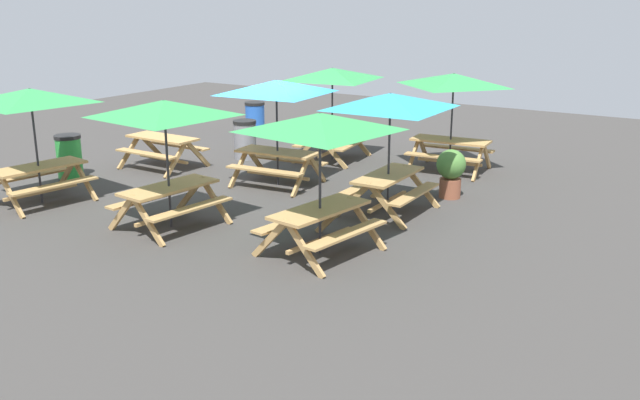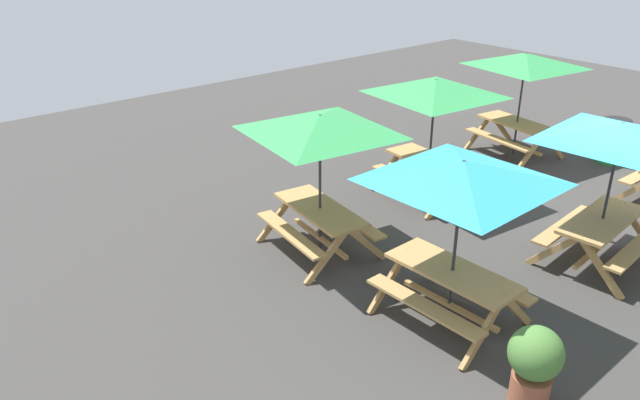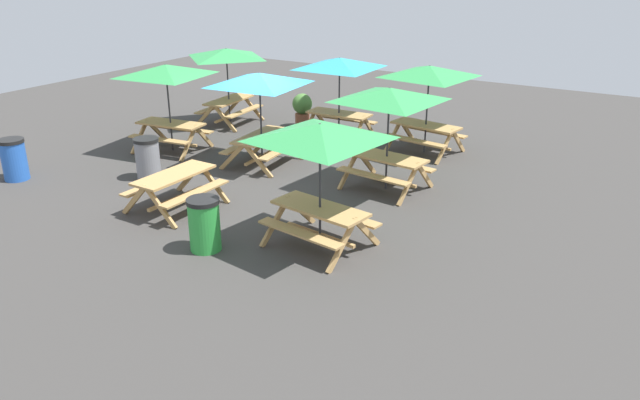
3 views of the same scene
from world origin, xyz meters
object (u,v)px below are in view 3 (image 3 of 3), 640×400
object	(u,v)px
picnic_table_3	(166,77)
picnic_table_5	(389,102)
picnic_table_0	(320,141)
picnic_table_7	(340,69)
picnic_table_2	(175,183)
potted_plant_0	(302,108)
trash_bin_blue	(14,159)
trash_bin_gray	(148,158)
picnic_table_1	(429,78)
trash_bin_green	(204,224)
picnic_table_6	(227,59)
picnic_table_4	(260,86)

from	to	relation	value
picnic_table_3	picnic_table_5	distance (m)	6.18
picnic_table_0	picnic_table_7	size ratio (longest dim) A/B	0.99
picnic_table_2	picnic_table_7	distance (m)	6.40
picnic_table_5	potted_plant_0	world-z (taller)	picnic_table_5
trash_bin_blue	trash_bin_gray	world-z (taller)	same
picnic_table_0	trash_bin_gray	xyz separation A→B (m)	(5.34, -1.01, -1.49)
picnic_table_3	trash_bin_gray	size ratio (longest dim) A/B	2.86
picnic_table_0	picnic_table_1	world-z (taller)	same
picnic_table_1	trash_bin_green	distance (m)	7.72
picnic_table_0	potted_plant_0	xyz separation A→B (m)	(4.76, -6.80, -1.42)
picnic_table_2	picnic_table_5	bearing A→B (deg)	137.15
picnic_table_7	potted_plant_0	size ratio (longest dim) A/B	2.80
picnic_table_5	picnic_table_1	bearing A→B (deg)	-77.78
picnic_table_2	trash_bin_gray	size ratio (longest dim) A/B	1.87
picnic_table_0	picnic_table_2	distance (m)	3.77
picnic_table_1	picnic_table_2	bearing A→B (deg)	73.36
picnic_table_2	trash_bin_blue	distance (m)	4.51
trash_bin_blue	picnic_table_6	bearing A→B (deg)	-99.27
picnic_table_1	picnic_table_3	world-z (taller)	same
picnic_table_1	picnic_table_2	size ratio (longest dim) A/B	1.53
trash_bin_blue	picnic_table_7	bearing A→B (deg)	-125.01
picnic_table_4	picnic_table_6	size ratio (longest dim) A/B	1.21
picnic_table_1	picnic_table_4	xyz separation A→B (m)	(3.10, 3.07, 0.00)
picnic_table_5	trash_bin_green	distance (m)	4.94
picnic_table_1	picnic_table_7	bearing A→B (deg)	10.33
trash_bin_gray	trash_bin_green	bearing A→B (deg)	148.94
picnic_table_3	picnic_table_5	bearing A→B (deg)	175.94
picnic_table_2	potted_plant_0	world-z (taller)	potted_plant_0
picnic_table_5	trash_bin_green	bearing A→B (deg)	78.88
picnic_table_0	picnic_table_1	bearing A→B (deg)	-76.48
trash_bin_blue	potted_plant_0	xyz separation A→B (m)	(-3.19, -7.48, 0.08)
picnic_table_6	potted_plant_0	distance (m)	2.69
trash_bin_blue	picnic_table_2	bearing A→B (deg)	-171.87
picnic_table_5	trash_bin_blue	distance (m)	8.78
picnic_table_6	picnic_table_7	distance (m)	3.75
trash_bin_blue	trash_bin_green	bearing A→B (deg)	175.21
picnic_table_6	picnic_table_7	bearing A→B (deg)	89.39
picnic_table_1	picnic_table_5	bearing A→B (deg)	103.90
picnic_table_7	trash_bin_green	xyz separation A→B (m)	(-1.45, 7.39, -1.49)
picnic_table_2	trash_bin_green	bearing A→B (deg)	58.48
picnic_table_3	trash_bin_green	world-z (taller)	picnic_table_3
picnic_table_7	picnic_table_6	bearing A→B (deg)	3.11
picnic_table_1	picnic_table_4	bearing A→B (deg)	52.84
picnic_table_7	picnic_table_3	bearing A→B (deg)	43.63
picnic_table_2	picnic_table_7	bearing A→B (deg)	178.08
trash_bin_green	potted_plant_0	bearing A→B (deg)	-68.97
picnic_table_1	picnic_table_4	distance (m)	4.36
picnic_table_3	potted_plant_0	world-z (taller)	picnic_table_3
trash_bin_green	picnic_table_3	bearing A→B (deg)	-41.01
picnic_table_0	trash_bin_blue	size ratio (longest dim) A/B	2.85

